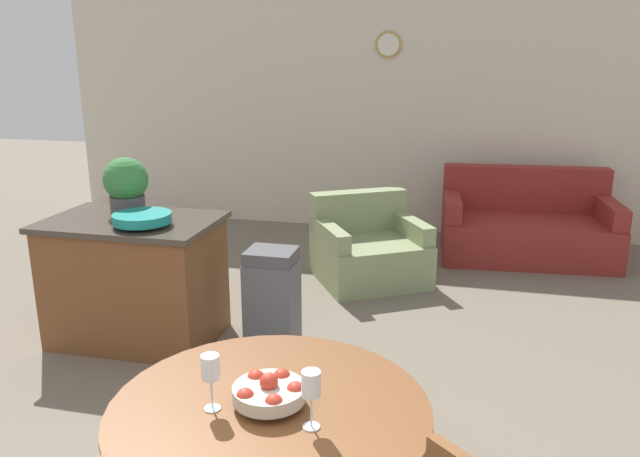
% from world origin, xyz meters
% --- Properties ---
extents(wall_back, '(8.00, 0.09, 2.70)m').
position_xyz_m(wall_back, '(-0.00, 6.16, 1.35)').
color(wall_back, beige).
rests_on(wall_back, ground_plane).
extents(dining_table, '(1.24, 1.24, 0.77)m').
position_xyz_m(dining_table, '(0.23, 0.87, 0.59)').
color(dining_table, brown).
rests_on(dining_table, ground_plane).
extents(fruit_bowl, '(0.28, 0.28, 0.14)m').
position_xyz_m(fruit_bowl, '(0.23, 0.87, 0.83)').
color(fruit_bowl, '#B7B29E').
rests_on(fruit_bowl, dining_table).
extents(wine_glass_left, '(0.07, 0.07, 0.22)m').
position_xyz_m(wine_glass_left, '(0.03, 0.80, 0.93)').
color(wine_glass_left, silver).
rests_on(wine_glass_left, dining_table).
extents(wine_glass_right, '(0.07, 0.07, 0.22)m').
position_xyz_m(wine_glass_right, '(0.42, 0.77, 0.93)').
color(wine_glass_right, silver).
rests_on(wine_glass_right, dining_table).
extents(kitchen_island, '(1.21, 0.80, 0.92)m').
position_xyz_m(kitchen_island, '(-1.40, 2.72, 0.46)').
color(kitchen_island, brown).
rests_on(kitchen_island, ground_plane).
extents(teal_bowl, '(0.40, 0.40, 0.09)m').
position_xyz_m(teal_bowl, '(-1.23, 2.59, 0.98)').
color(teal_bowl, teal).
rests_on(teal_bowl, kitchen_island).
extents(potted_plant, '(0.32, 0.32, 0.42)m').
position_xyz_m(potted_plant, '(-1.50, 2.87, 1.14)').
color(potted_plant, '#4C4C51').
rests_on(potted_plant, kitchen_island).
extents(trash_bin, '(0.35, 0.30, 0.74)m').
position_xyz_m(trash_bin, '(-0.38, 2.80, 0.37)').
color(trash_bin, '#56565B').
rests_on(trash_bin, ground_plane).
extents(couch, '(1.78, 1.08, 0.89)m').
position_xyz_m(couch, '(1.55, 5.43, 0.30)').
color(couch, maroon).
rests_on(couch, ground_plane).
extents(armchair, '(1.23, 1.21, 0.79)m').
position_xyz_m(armchair, '(0.06, 4.36, 0.27)').
color(armchair, gray).
rests_on(armchair, ground_plane).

